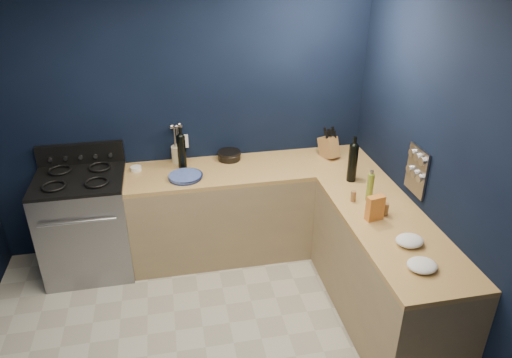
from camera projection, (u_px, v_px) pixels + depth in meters
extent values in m
cube|color=black|center=(182.00, 118.00, 4.37)|extent=(3.50, 0.02, 2.60)
cube|color=black|center=(464.00, 191.00, 3.15)|extent=(0.02, 3.50, 2.60)
cube|color=#977D55|center=(252.00, 210.00, 4.59)|extent=(2.30, 0.63, 0.86)
cube|color=olive|center=(252.00, 169.00, 4.39)|extent=(2.30, 0.63, 0.04)
cube|color=#977D55|center=(384.00, 274.00, 3.74)|extent=(0.63, 1.67, 0.86)
cube|color=olive|center=(391.00, 226.00, 3.53)|extent=(0.63, 1.67, 0.04)
cube|color=gray|center=(87.00, 225.00, 4.30)|extent=(0.76, 0.66, 0.92)
cube|color=black|center=(83.00, 246.00, 4.03)|extent=(0.59, 0.02, 0.42)
cube|color=black|center=(78.00, 179.00, 4.08)|extent=(0.76, 0.66, 0.03)
cube|color=black|center=(81.00, 154.00, 4.30)|extent=(0.76, 0.06, 0.20)
cube|color=gray|center=(417.00, 171.00, 3.68)|extent=(0.02, 0.28, 0.38)
cube|color=white|center=(183.00, 141.00, 4.45)|extent=(0.09, 0.02, 0.13)
cylinder|color=#3B4C8D|center=(185.00, 177.00, 4.16)|extent=(0.37, 0.37, 0.04)
cylinder|color=white|center=(136.00, 169.00, 4.30)|extent=(0.10, 0.10, 0.04)
cylinder|color=beige|center=(179.00, 154.00, 4.43)|extent=(0.17, 0.17, 0.16)
cylinder|color=black|center=(182.00, 152.00, 4.29)|extent=(0.08, 0.08, 0.31)
cylinder|color=black|center=(229.00, 155.00, 4.51)|extent=(0.25, 0.25, 0.08)
cube|color=olive|center=(329.00, 147.00, 4.53)|extent=(0.18, 0.26, 0.24)
cylinder|color=black|center=(353.00, 163.00, 4.06)|extent=(0.10, 0.10, 0.33)
cylinder|color=olive|center=(370.00, 187.00, 3.78)|extent=(0.07, 0.07, 0.23)
cylinder|color=olive|center=(353.00, 196.00, 3.80)|extent=(0.06, 0.06, 0.09)
cylinder|color=olive|center=(385.00, 209.00, 3.61)|extent=(0.06, 0.06, 0.10)
cube|color=#B51A34|center=(375.00, 208.00, 3.53)|extent=(0.14, 0.09, 0.19)
ellipsoid|color=white|center=(410.00, 241.00, 3.27)|extent=(0.25, 0.23, 0.07)
ellipsoid|color=white|center=(422.00, 265.00, 3.03)|extent=(0.25, 0.24, 0.06)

